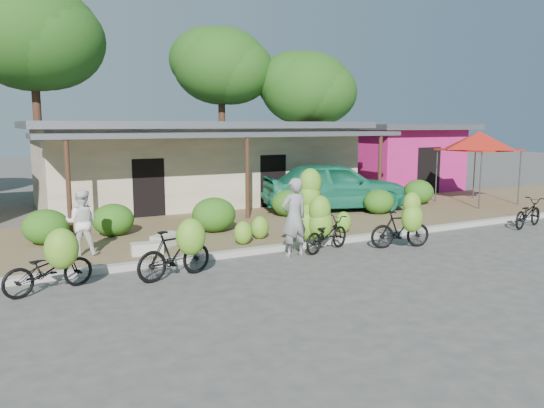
{
  "coord_description": "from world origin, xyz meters",
  "views": [
    {
      "loc": [
        -7.56,
        -9.72,
        3.23
      ],
      "look_at": [
        -1.15,
        2.22,
        1.2
      ],
      "focal_mm": 35.0,
      "sensor_mm": 36.0,
      "label": 1
    }
  ],
  "objects": [
    {
      "name": "bike_far_right",
      "position": [
        7.4,
        1.01,
        0.46
      ],
      "size": [
        1.85,
        1.04,
        0.92
      ],
      "rotation": [
        0.0,
        0.0,
        1.83
      ],
      "color": "black",
      "rests_on": "ground"
    },
    {
      "name": "bike_far_left",
      "position": [
        -6.63,
        0.99,
        0.56
      ],
      "size": [
        1.86,
        1.44,
        1.36
      ],
      "rotation": [
        0.0,
        0.0,
        1.87
      ],
      "color": "black",
      "rests_on": "ground"
    },
    {
      "name": "ground",
      "position": [
        0.0,
        0.0,
        0.0
      ],
      "size": [
        100.0,
        100.0,
        0.0
      ],
      "primitive_type": "plane",
      "color": "#464441",
      "rests_on": "ground"
    },
    {
      "name": "sidewalk",
      "position": [
        0.0,
        5.0,
        0.06
      ],
      "size": [
        60.0,
        6.0,
        0.12
      ],
      "primitive_type": "cube",
      "color": "brown",
      "rests_on": "ground"
    },
    {
      "name": "vendor",
      "position": [
        -1.01,
        1.33,
        0.98
      ],
      "size": [
        0.74,
        0.51,
        1.95
      ],
      "primitive_type": "imported",
      "rotation": [
        0.0,
        0.0,
        3.2
      ],
      "color": "gray",
      "rests_on": "ground"
    },
    {
      "name": "loose_banana_b",
      "position": [
        -1.09,
        3.04,
        0.44
      ],
      "size": [
        0.51,
        0.43,
        0.63
      ],
      "primitive_type": "ellipsoid",
      "color": "#74AA2A",
      "rests_on": "sidewalk"
    },
    {
      "name": "bike_left",
      "position": [
        -4.19,
        0.74,
        0.62
      ],
      "size": [
        1.83,
        1.33,
        1.38
      ],
      "rotation": [
        0.0,
        0.0,
        1.8
      ],
      "color": "black",
      "rests_on": "ground"
    },
    {
      "name": "loose_banana_c",
      "position": [
        1.44,
        2.65,
        0.43
      ],
      "size": [
        0.5,
        0.42,
        0.62
      ],
      "primitive_type": "ellipsoid",
      "color": "#74AA2A",
      "rests_on": "sidewalk"
    },
    {
      "name": "teal_van",
      "position": [
        3.58,
        6.2,
        1.02
      ],
      "size": [
        5.63,
        3.45,
        1.79
      ],
      "primitive_type": "imported",
      "rotation": [
        0.0,
        0.0,
        1.3
      ],
      "color": "#1A7756",
      "rests_on": "sidewalk"
    },
    {
      "name": "hedge_2",
      "position": [
        -1.84,
        4.54,
        0.63
      ],
      "size": [
        1.3,
        1.17,
        1.01
      ],
      "primitive_type": "ellipsoid",
      "color": "#295B14",
      "rests_on": "sidewalk"
    },
    {
      "name": "red_canopy",
      "position": [
        9.63,
        4.98,
        2.61
      ],
      "size": [
        3.5,
        3.5,
        2.86
      ],
      "color": "#59595E",
      "rests_on": "sidewalk"
    },
    {
      "name": "hedge_1",
      "position": [
        -4.55,
        5.39,
        0.58
      ],
      "size": [
        1.17,
        1.05,
        0.91
      ],
      "primitive_type": "ellipsoid",
      "color": "#295B14",
      "rests_on": "sidewalk"
    },
    {
      "name": "hedge_5",
      "position": [
        7.36,
        5.83,
        0.6
      ],
      "size": [
        1.24,
        1.11,
        0.96
      ],
      "primitive_type": "ellipsoid",
      "color": "#295B14",
      "rests_on": "sidewalk"
    },
    {
      "name": "hedge_4",
      "position": [
        4.48,
        4.75,
        0.55
      ],
      "size": [
        1.11,
        1.0,
        0.86
      ],
      "primitive_type": "ellipsoid",
      "color": "#295B14",
      "rests_on": "sidewalk"
    },
    {
      "name": "curb",
      "position": [
        0.0,
        2.0,
        0.07
      ],
      "size": [
        60.0,
        0.25,
        0.15
      ],
      "primitive_type": "cube",
      "color": "#A8A399",
      "rests_on": "ground"
    },
    {
      "name": "bike_right",
      "position": [
        1.87,
        0.6,
        0.66
      ],
      "size": [
        1.71,
        1.33,
        1.56
      ],
      "rotation": [
        0.0,
        0.0,
        1.28
      ],
      "color": "black",
      "rests_on": "ground"
    },
    {
      "name": "shop_pink",
      "position": [
        10.5,
        10.99,
        1.67
      ],
      "size": [
        6.0,
        6.0,
        3.25
      ],
      "color": "#C51E7A",
      "rests_on": "ground"
    },
    {
      "name": "hedge_3",
      "position": [
        1.43,
        5.85,
        0.58
      ],
      "size": [
        1.18,
        1.06,
        0.92
      ],
      "primitive_type": "ellipsoid",
      "color": "#295B14",
      "rests_on": "sidewalk"
    },
    {
      "name": "loose_banana_a",
      "position": [
        -1.8,
        2.63,
        0.43
      ],
      "size": [
        0.5,
        0.42,
        0.62
      ],
      "primitive_type": "ellipsoid",
      "color": "#74AA2A",
      "rests_on": "sidewalk"
    },
    {
      "name": "bystander",
      "position": [
        -5.67,
        3.47,
        0.91
      ],
      "size": [
        0.93,
        0.83,
        1.58
      ],
      "primitive_type": "imported",
      "rotation": [
        0.0,
        0.0,
        2.78
      ],
      "color": "white",
      "rests_on": "sidewalk"
    },
    {
      "name": "shop_main",
      "position": [
        0.0,
        10.93,
        1.72
      ],
      "size": [
        13.0,
        8.5,
        3.35
      ],
      "color": "beige",
      "rests_on": "ground"
    },
    {
      "name": "sack_near",
      "position": [
        -3.6,
        3.47,
        0.27
      ],
      "size": [
        0.92,
        0.82,
        0.3
      ],
      "primitive_type": "cube",
      "rotation": [
        0.0,
        0.0,
        0.62
      ],
      "color": "beige",
      "rests_on": "sidewalk"
    },
    {
      "name": "bike_center",
      "position": [
        -0.11,
        1.66,
        0.83
      ],
      "size": [
        1.8,
        1.41,
        2.12
      ],
      "rotation": [
        0.0,
        0.0,
        1.92
      ],
      "color": "black",
      "rests_on": "ground"
    },
    {
      "name": "hedge_0",
      "position": [
        -6.34,
        5.09,
        0.58
      ],
      "size": [
        1.19,
        1.07,
        0.92
      ],
      "primitive_type": "ellipsoid",
      "color": "#295B14",
      "rests_on": "sidewalk"
    },
    {
      "name": "tree_far_center",
      "position": [
        -5.69,
        16.11,
        7.1
      ],
      "size": [
        5.87,
        5.81,
        9.32
      ],
      "color": "#462B1C",
      "rests_on": "ground"
    },
    {
      "name": "tree_near_right",
      "position": [
        7.31,
        14.61,
        5.22
      ],
      "size": [
        4.96,
        4.82,
        7.05
      ],
      "color": "#462B1C",
      "rests_on": "ground"
    },
    {
      "name": "tree_center_right",
      "position": [
        3.31,
        16.61,
        6.36
      ],
      "size": [
        5.1,
        4.98,
        8.25
      ],
      "color": "#462B1C",
      "rests_on": "ground"
    },
    {
      "name": "sack_far",
      "position": [
        -4.3,
        2.77,
        0.26
      ],
      "size": [
        0.79,
        0.46,
        0.28
      ],
      "primitive_type": "cube",
      "rotation": [
        0.0,
        0.0,
        -0.12
      ],
      "color": "beige",
      "rests_on": "sidewalk"
    }
  ]
}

